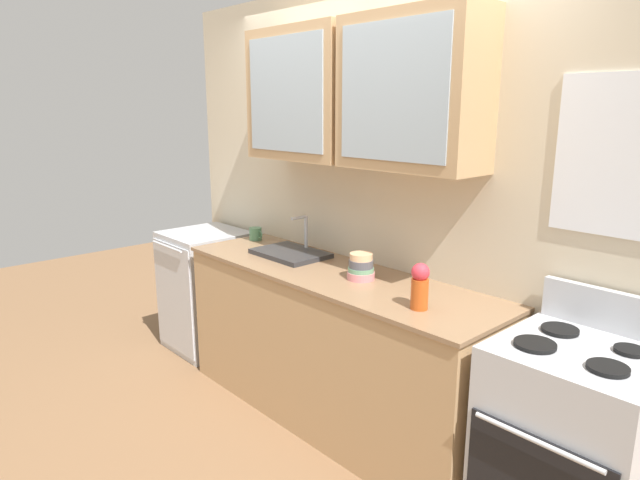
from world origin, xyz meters
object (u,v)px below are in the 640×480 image
bowl_stack (361,267)px  sink_faucet (291,252)px  cup_near_sink (256,234)px  dishwasher (207,290)px  stove_range (569,452)px  vase (420,286)px

bowl_stack → sink_faucet: bearing=177.3°
cup_near_sink → dishwasher: cup_near_sink is taller
stove_range → sink_faucet: size_ratio=2.37×
bowl_stack → vase: bearing=-14.9°
stove_range → dishwasher: 2.86m
vase → dishwasher: (-2.14, 0.11, -0.58)m
sink_faucet → bowl_stack: bearing=-2.7°
stove_range → cup_near_sink: size_ratio=8.89×
stove_range → cup_near_sink: stove_range is taller
sink_faucet → vase: size_ratio=2.08×
sink_faucet → cup_near_sink: size_ratio=3.76×
vase → cup_near_sink: size_ratio=1.80×
stove_range → sink_faucet: sink_faucet is taller
stove_range → sink_faucet: (-1.88, 0.06, 0.48)m
dishwasher → bowl_stack: bearing=1.0°
bowl_stack → vase: (0.51, -0.14, 0.05)m
vase → dishwasher: vase is taller
stove_range → cup_near_sink: (-2.39, 0.14, 0.50)m
stove_range → bowl_stack: bearing=178.9°
sink_faucet → vase: bearing=-8.2°
bowl_stack → cup_near_sink: bearing=174.2°
stove_range → bowl_stack: (-1.23, 0.02, 0.53)m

